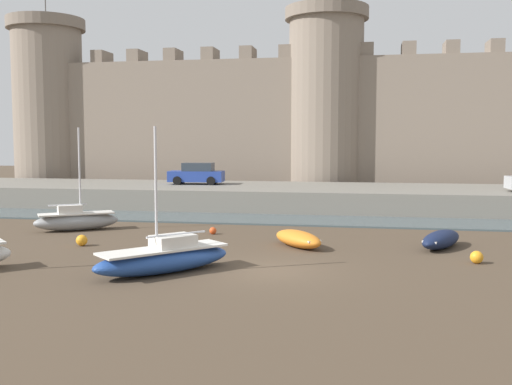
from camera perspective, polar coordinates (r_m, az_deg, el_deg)
The scene contains 12 objects.
ground_plane at distance 22.50m, azimuth 1.36°, elevation -7.44°, with size 160.00×160.00×0.00m, color #4C3D2D.
water_channel at distance 35.95m, azimuth 4.82°, elevation -2.66°, with size 80.00×4.50×0.10m, color #47565B.
quay_road at distance 43.04m, azimuth 5.77°, elevation -0.45°, with size 63.51×10.00×1.51m, color slate.
castle at distance 51.94m, azimuth 6.66°, elevation 7.48°, with size 58.53×7.03×18.93m.
rowboat_near_channel_left at distance 27.31m, azimuth 4.03°, elevation -4.39°, with size 3.01×3.33×0.75m.
sailboat_foreground_centre at distance 33.55m, azimuth -16.76°, elevation -2.51°, with size 4.39×3.56×5.51m.
sailboat_midflat_centre at distance 22.28m, azimuth -8.73°, elevation -6.18°, with size 4.84×5.11×5.35m.
rowboat_foreground_right at distance 28.21m, azimuth 17.20°, elevation -4.26°, with size 2.59×3.74×0.79m.
mooring_buoy_off_centre at distance 25.21m, azimuth 20.28°, elevation -5.80°, with size 0.51×0.51×0.51m, color orange.
mooring_buoy_near_shore at distance 28.66m, azimuth -16.26°, elevation -4.40°, with size 0.52×0.52×0.52m, color orange.
mooring_buoy_near_channel at distance 30.96m, azimuth -4.13°, elevation -3.65°, with size 0.37×0.37×0.37m, color #E04C1E.
car_quay_west at distance 45.31m, azimuth -5.66°, elevation 1.77°, with size 4.22×2.11×1.62m.
Camera 1 is at (3.45, -21.69, 4.87)m, focal length 42.00 mm.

